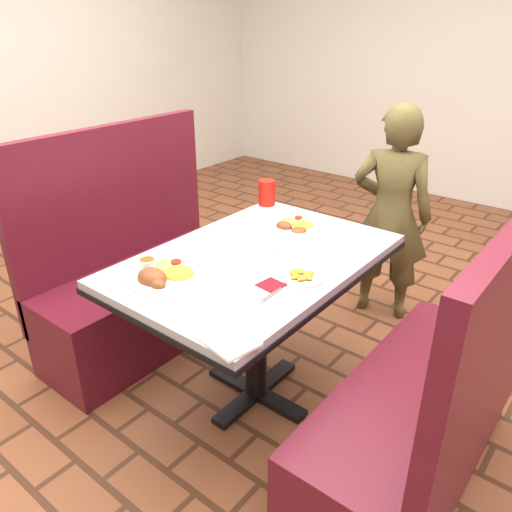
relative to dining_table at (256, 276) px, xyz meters
name	(u,v)px	position (x,y,z in m)	size (l,w,h in m)	color
dining_table	(256,276)	(0.00, 0.00, 0.00)	(0.81, 1.21, 0.75)	#AFB1B4
booth_bench_left	(143,286)	(-0.80, 0.00, -0.32)	(0.47, 1.20, 1.17)	maroon
booth_bench_right	(425,417)	(0.80, 0.00, -0.32)	(0.47, 1.20, 1.17)	maroon
diner_person	(391,215)	(0.12, 1.10, -0.02)	(0.46, 0.30, 1.26)	brown
near_dinner_plate	(164,272)	(-0.15, -0.38, 0.13)	(0.29, 0.29, 0.09)	white
far_dinner_plate	(295,224)	(-0.04, 0.35, 0.12)	(0.25, 0.25, 0.06)	white
plantain_plate	(302,277)	(0.27, -0.05, 0.11)	(0.16, 0.16, 0.02)	white
maroon_napkin	(271,285)	(0.20, -0.16, 0.10)	(0.09, 0.09, 0.00)	#600E17
spoon_utensil	(271,295)	(0.25, -0.23, 0.10)	(0.01, 0.13, 0.00)	silver
red_tumbler	(267,193)	(-0.35, 0.54, 0.16)	(0.09, 0.09, 0.13)	red
paper_napkin	(228,340)	(0.31, -0.53, 0.10)	(0.18, 0.13, 0.01)	white
knife_utensil	(166,282)	(-0.11, -0.40, 0.11)	(0.01, 0.18, 0.00)	silver
fork_utensil	(178,285)	(-0.06, -0.39, 0.11)	(0.01, 0.14, 0.00)	silver
lettuce_shreds	(272,254)	(0.04, 0.06, 0.10)	(0.28, 0.32, 0.00)	#92BE4C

